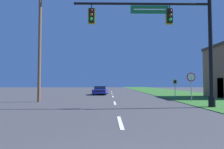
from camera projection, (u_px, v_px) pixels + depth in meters
name	position (u px, v px, depth m)	size (l,w,h in m)	color
grass_verge_right	(177.00, 93.00, 32.33)	(10.00, 110.00, 0.04)	#2D6626
road_center_line	(113.00, 97.00, 24.19)	(0.16, 34.80, 0.01)	silver
signal_mast	(177.00, 36.00, 13.45)	(9.47, 0.47, 7.84)	black
car_ahead	(101.00, 90.00, 28.52)	(2.10, 4.48, 1.19)	black
stop_sign	(191.00, 80.00, 17.64)	(0.76, 0.07, 2.50)	gray
route_sign_post	(175.00, 84.00, 21.11)	(0.55, 0.06, 2.03)	gray
utility_pole_near	(40.00, 43.00, 17.47)	(1.80, 0.26, 10.02)	brown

